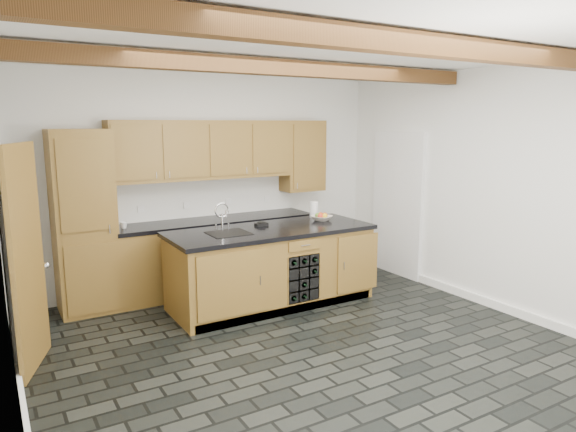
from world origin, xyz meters
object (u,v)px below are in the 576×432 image
island (272,266)px  kitchen_scale (261,224)px  fruit_bowl (322,218)px  paper_towel (314,209)px

island → kitchen_scale: size_ratio=15.65×
island → fruit_bowl: bearing=9.1°
island → kitchen_scale: kitchen_scale is taller
kitchen_scale → fruit_bowl: size_ratio=0.62×
island → paper_towel: size_ratio=11.65×
kitchen_scale → paper_towel: 0.89m
island → kitchen_scale: 0.53m
fruit_bowl → island: bearing=-170.9°
kitchen_scale → fruit_bowl: fruit_bowl is taller
island → paper_towel: bearing=23.7°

